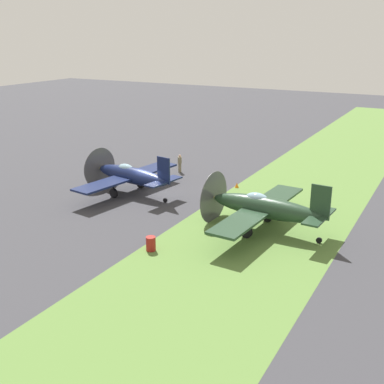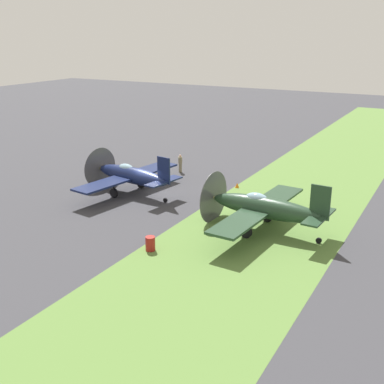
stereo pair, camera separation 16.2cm
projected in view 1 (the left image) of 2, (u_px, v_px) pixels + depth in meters
ground_plane at (152, 197)px, 40.12m from camera, size 160.00×160.00×0.00m
grass_verge at (272, 219)px, 35.45m from camera, size 120.00×11.00×0.01m
airplane_lead at (130, 175)px, 40.47m from camera, size 10.80×8.59×3.82m
airplane_wingman at (264, 207)px, 32.82m from camera, size 11.31×8.94×4.03m
ground_crew_chief at (180, 163)px, 46.93m from camera, size 0.58×0.38×1.73m
fuel_drum at (151, 244)px, 30.17m from camera, size 0.60×0.60×0.90m
runway_marker_cone at (237, 185)px, 42.47m from camera, size 0.36×0.36×0.44m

